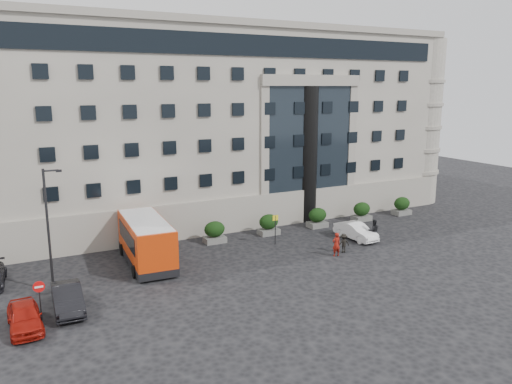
# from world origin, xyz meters

# --- Properties ---
(ground) EXTENTS (120.00, 120.00, 0.00)m
(ground) POSITION_xyz_m (0.00, 0.00, 0.00)
(ground) COLOR black
(ground) RESTS_ON ground
(civic_building) EXTENTS (44.00, 24.00, 18.00)m
(civic_building) POSITION_xyz_m (6.00, 22.00, 9.00)
(civic_building) COLOR gray
(civic_building) RESTS_ON ground
(entrance_column) EXTENTS (1.80, 1.80, 13.00)m
(entrance_column) POSITION_xyz_m (12.00, 10.30, 6.50)
(entrance_column) COLOR black
(entrance_column) RESTS_ON ground
(hedge_a) EXTENTS (1.80, 1.26, 1.84)m
(hedge_a) POSITION_xyz_m (-4.00, 7.80, 0.93)
(hedge_a) COLOR #555552
(hedge_a) RESTS_ON ground
(hedge_b) EXTENTS (1.80, 1.26, 1.84)m
(hedge_b) POSITION_xyz_m (1.20, 7.80, 0.93)
(hedge_b) COLOR #555552
(hedge_b) RESTS_ON ground
(hedge_c) EXTENTS (1.80, 1.26, 1.84)m
(hedge_c) POSITION_xyz_m (6.40, 7.80, 0.93)
(hedge_c) COLOR #555552
(hedge_c) RESTS_ON ground
(hedge_d) EXTENTS (1.80, 1.26, 1.84)m
(hedge_d) POSITION_xyz_m (11.60, 7.80, 0.93)
(hedge_d) COLOR #555552
(hedge_d) RESTS_ON ground
(hedge_e) EXTENTS (1.80, 1.26, 1.84)m
(hedge_e) POSITION_xyz_m (16.80, 7.80, 0.93)
(hedge_e) COLOR #555552
(hedge_e) RESTS_ON ground
(hedge_f) EXTENTS (1.80, 1.26, 1.84)m
(hedge_f) POSITION_xyz_m (22.00, 7.80, 0.93)
(hedge_f) COLOR #555552
(hedge_f) RESTS_ON ground
(street_lamp) EXTENTS (1.16, 0.18, 8.00)m
(street_lamp) POSITION_xyz_m (-11.94, 3.00, 4.37)
(street_lamp) COLOR #262628
(street_lamp) RESTS_ON ground
(bus_stop_sign) EXTENTS (0.50, 0.08, 2.52)m
(bus_stop_sign) POSITION_xyz_m (5.50, 5.00, 1.73)
(bus_stop_sign) COLOR #262628
(bus_stop_sign) RESTS_ON ground
(no_entry_sign) EXTENTS (0.64, 0.16, 2.32)m
(no_entry_sign) POSITION_xyz_m (-13.00, -1.04, 1.65)
(no_entry_sign) COLOR #262628
(no_entry_sign) RESTS_ON ground
(minibus) EXTENTS (3.35, 8.22, 3.37)m
(minibus) POSITION_xyz_m (-5.25, 5.41, 1.85)
(minibus) COLOR red
(minibus) RESTS_ON ground
(red_truck) EXTENTS (3.06, 5.60, 2.88)m
(red_truck) POSITION_xyz_m (-12.31, 17.09, 1.47)
(red_truck) COLOR maroon
(red_truck) RESTS_ON ground
(parked_car_a) EXTENTS (1.83, 4.24, 1.42)m
(parked_car_a) POSITION_xyz_m (-13.87, -1.80, 0.71)
(parked_car_a) COLOR #9A130B
(parked_car_a) RESTS_ON ground
(parked_car_b) EXTENTS (1.73, 4.64, 1.51)m
(parked_car_b) POSITION_xyz_m (-11.50, -0.42, 0.76)
(parked_car_b) COLOR black
(parked_car_b) RESTS_ON ground
(white_taxi) EXTENTS (1.83, 4.42, 1.42)m
(white_taxi) POSITION_xyz_m (12.43, 3.15, 0.71)
(white_taxi) COLOR white
(white_taxi) RESTS_ON ground
(pedestrian_a) EXTENTS (0.71, 0.49, 1.89)m
(pedestrian_a) POSITION_xyz_m (8.29, 0.30, 0.95)
(pedestrian_a) COLOR maroon
(pedestrian_a) RESTS_ON ground
(pedestrian_b) EXTENTS (1.15, 1.04, 1.95)m
(pedestrian_b) POSITION_xyz_m (13.29, 1.85, 0.97)
(pedestrian_b) COLOR black
(pedestrian_b) RESTS_ON ground
(pedestrian_c) EXTENTS (1.06, 0.70, 1.53)m
(pedestrian_c) POSITION_xyz_m (9.34, 0.75, 0.76)
(pedestrian_c) COLOR black
(pedestrian_c) RESTS_ON ground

